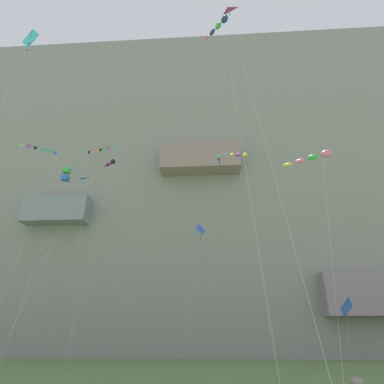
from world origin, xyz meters
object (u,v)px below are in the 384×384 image
at_px(kite_box_upper_left, 66,175).
at_px(kite_windsock_low_left, 219,26).
at_px(kite_delta_front_field, 78,187).
at_px(kite_banner_far_right, 36,160).
at_px(kite_diamond_mid_left, 347,308).
at_px(kite_windsock_high_left, 111,163).
at_px(kite_delta_upper_right, 231,23).
at_px(boulder_mid_field, 357,383).
at_px(kite_windsock_mid_center, 314,157).
at_px(kite_banner_near_cliff, 99,159).
at_px(kite_windsock_high_center, 239,156).
at_px(kite_diamond_high_right, 200,233).
at_px(kite_diamond_low_right, 28,44).
at_px(kite_windsock_upper_mid, 218,159).

height_order(kite_box_upper_left, kite_windsock_low_left, kite_windsock_low_left).
height_order(kite_delta_front_field, kite_banner_far_right, kite_banner_far_right).
bearing_deg(kite_diamond_mid_left, kite_windsock_high_left, 174.14).
bearing_deg(kite_delta_upper_right, boulder_mid_field, 47.44).
bearing_deg(kite_diamond_mid_left, kite_box_upper_left, -170.11).
relative_size(kite_windsock_mid_center, kite_banner_far_right, 0.76).
relative_size(kite_banner_near_cliff, kite_banner_far_right, 1.15).
bearing_deg(kite_banner_near_cliff, kite_windsock_mid_center, -26.12).
distance_m(kite_diamond_mid_left, kite_windsock_high_center, 22.08).
height_order(kite_windsock_high_left, kite_banner_far_right, kite_windsock_high_left).
height_order(kite_windsock_low_left, kite_diamond_high_right, kite_windsock_low_left).
bearing_deg(kite_windsock_high_center, kite_banner_far_right, -178.22).
relative_size(kite_windsock_mid_center, kite_windsock_low_left, 0.58).
xyz_separation_m(kite_diamond_mid_left, kite_windsock_mid_center, (-4.70, -11.07, 13.55)).
relative_size(kite_banner_near_cliff, kite_windsock_mid_center, 1.53).
bearing_deg(kite_box_upper_left, kite_windsock_mid_center, -10.54).
height_order(kite_windsock_mid_center, kite_windsock_low_left, kite_windsock_low_left).
bearing_deg(boulder_mid_field, kite_delta_front_field, 167.05).
height_order(kite_box_upper_left, kite_windsock_mid_center, kite_box_upper_left).
bearing_deg(kite_diamond_low_right, kite_windsock_mid_center, 13.98).
height_order(kite_banner_near_cliff, kite_diamond_low_right, kite_diamond_low_right).
height_order(kite_windsock_high_left, kite_windsock_mid_center, kite_windsock_high_left).
height_order(kite_windsock_high_left, kite_windsock_high_center, kite_windsock_high_left).
height_order(kite_banner_near_cliff, kite_windsock_high_left, kite_banner_near_cliff).
relative_size(kite_diamond_mid_left, kite_box_upper_left, 0.34).
xyz_separation_m(kite_windsock_high_left, kite_windsock_high_center, (19.55, -6.75, -3.44)).
height_order(kite_box_upper_left, kite_diamond_low_right, kite_diamond_low_right).
bearing_deg(boulder_mid_field, kite_banner_near_cliff, 153.07).
distance_m(kite_banner_near_cliff, kite_windsock_high_left, 2.02).
relative_size(kite_banner_far_right, kite_diamond_low_right, 0.84).
height_order(boulder_mid_field, kite_delta_front_field, kite_delta_front_field).
relative_size(kite_banner_far_right, kite_diamond_high_right, 1.42).
bearing_deg(boulder_mid_field, kite_diamond_high_right, 124.78).
relative_size(kite_windsock_high_left, kite_banner_far_right, 1.07).
bearing_deg(kite_delta_front_field, kite_banner_near_cliff, 99.30).
distance_m(kite_diamond_mid_left, kite_diamond_high_right, 21.02).
bearing_deg(kite_windsock_high_left, boulder_mid_field, -29.33).
bearing_deg(kite_delta_upper_right, kite_windsock_mid_center, 48.22).
relative_size(kite_delta_upper_right, kite_windsock_low_left, 0.86).
xyz_separation_m(kite_windsock_low_left, kite_diamond_high_right, (-3.07, 21.45, -16.85)).
height_order(boulder_mid_field, kite_windsock_upper_mid, kite_windsock_upper_mid).
relative_size(boulder_mid_field, kite_windsock_high_left, 0.05).
bearing_deg(kite_windsock_upper_mid, kite_windsock_mid_center, -64.89).
distance_m(kite_diamond_mid_left, kite_delta_upper_right, 32.57).
xyz_separation_m(kite_delta_upper_right, kite_windsock_mid_center, (8.39, 9.39, -8.17)).
xyz_separation_m(kite_delta_front_field, kite_windsock_low_left, (17.66, -10.21, 14.06)).
bearing_deg(kite_diamond_high_right, kite_delta_front_field, -142.37).
xyz_separation_m(kite_diamond_mid_left, kite_delta_front_field, (-31.51, -5.36, 13.78)).
xyz_separation_m(kite_diamond_mid_left, kite_banner_near_cliff, (-32.83, 2.73, 22.59)).
bearing_deg(kite_windsock_high_left, kite_windsock_low_left, -47.62).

